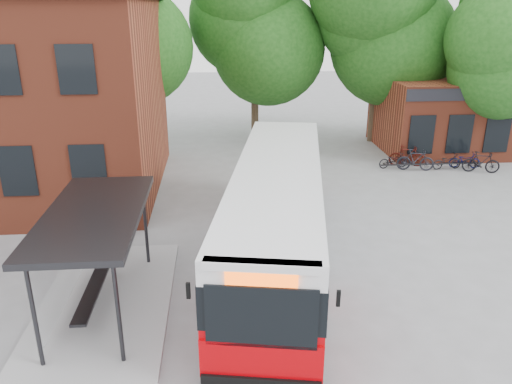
{
  "coord_description": "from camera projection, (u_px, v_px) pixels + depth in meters",
  "views": [
    {
      "loc": [
        -1.32,
        -12.91,
        7.75
      ],
      "look_at": [
        -0.1,
        2.36,
        2.0
      ],
      "focal_mm": 35.0,
      "sensor_mm": 36.0,
      "label": 1
    }
  ],
  "objects": [
    {
      "name": "ground",
      "position": [
        266.0,
        282.0,
        14.87
      ],
      "size": [
        100.0,
        100.0,
        0.0
      ],
      "primitive_type": "plane",
      "color": "gray"
    },
    {
      "name": "shop_row",
      "position": [
        504.0,
        113.0,
        28.35
      ],
      "size": [
        14.0,
        6.2,
        4.0
      ],
      "primitive_type": null,
      "color": "maroon",
      "rests_on": "ground"
    },
    {
      "name": "bus_shelter",
      "position": [
        99.0,
        261.0,
        13.09
      ],
      "size": [
        3.6,
        7.0,
        2.9
      ],
      "primitive_type": null,
      "color": "#252528",
      "rests_on": "ground"
    },
    {
      "name": "bike_rail",
      "position": [
        431.0,
        167.0,
        24.83
      ],
      "size": [
        5.2,
        0.1,
        0.38
      ],
      "primitive_type": null,
      "color": "#252528",
      "rests_on": "ground"
    },
    {
      "name": "tree_0",
      "position": [
        130.0,
        49.0,
        27.42
      ],
      "size": [
        7.92,
        7.92,
        11.0
      ],
      "primitive_type": null,
      "color": "#184A13",
      "rests_on": "ground"
    },
    {
      "name": "tree_1",
      "position": [
        255.0,
        52.0,
        28.98
      ],
      "size": [
        7.92,
        7.92,
        10.4
      ],
      "primitive_type": null,
      "color": "#184A13",
      "rests_on": "ground"
    },
    {
      "name": "tree_2",
      "position": [
        378.0,
        47.0,
        28.46
      ],
      "size": [
        7.92,
        7.92,
        11.0
      ],
      "primitive_type": null,
      "color": "#184A13",
      "rests_on": "ground"
    },
    {
      "name": "tree_3",
      "position": [
        497.0,
        70.0,
        25.41
      ],
      "size": [
        7.04,
        7.04,
        9.28
      ],
      "primitive_type": null,
      "color": "#184A13",
      "rests_on": "ground"
    },
    {
      "name": "city_bus",
      "position": [
        277.0,
        214.0,
        15.67
      ],
      "size": [
        4.76,
        12.74,
        3.17
      ],
      "primitive_type": null,
      "rotation": [
        0.0,
        0.0,
        -0.17
      ],
      "color": "#B80006",
      "rests_on": "ground"
    },
    {
      "name": "bicycle_0",
      "position": [
        393.0,
        160.0,
        25.18
      ],
      "size": [
        1.57,
        0.72,
        0.8
      ],
      "primitive_type": "imported",
      "rotation": [
        0.0,
        0.0,
        1.7
      ],
      "color": "black",
      "rests_on": "ground"
    },
    {
      "name": "bicycle_1",
      "position": [
        407.0,
        156.0,
        25.43
      ],
      "size": [
        1.86,
        0.84,
        1.08
      ],
      "primitive_type": "imported",
      "rotation": [
        0.0,
        0.0,
        1.38
      ],
      "color": "#410F0B",
      "rests_on": "ground"
    },
    {
      "name": "bicycle_3",
      "position": [
        415.0,
        160.0,
        24.76
      ],
      "size": [
        1.89,
        0.89,
        1.09
      ],
      "primitive_type": "imported",
      "rotation": [
        0.0,
        0.0,
        1.35
      ],
      "color": "black",
      "rests_on": "ground"
    },
    {
      "name": "bicycle_4",
      "position": [
        447.0,
        161.0,
        25.0
      ],
      "size": [
        1.57,
        0.71,
        0.8
      ],
      "primitive_type": "imported",
      "rotation": [
        0.0,
        0.0,
        1.69
      ],
      "color": "black",
      "rests_on": "ground"
    },
    {
      "name": "bicycle_6",
      "position": [
        465.0,
        160.0,
        25.2
      ],
      "size": [
        1.6,
        0.78,
        0.8
      ],
      "primitive_type": "imported",
      "rotation": [
        0.0,
        0.0,
        1.41
      ],
      "color": "#040E46",
      "rests_on": "ground"
    },
    {
      "name": "bicycle_7",
      "position": [
        481.0,
        162.0,
        24.45
      ],
      "size": [
        1.83,
        0.98,
        1.06
      ],
      "primitive_type": "imported",
      "rotation": [
        0.0,
        0.0,
        1.28
      ],
      "color": "black",
      "rests_on": "ground"
    }
  ]
}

